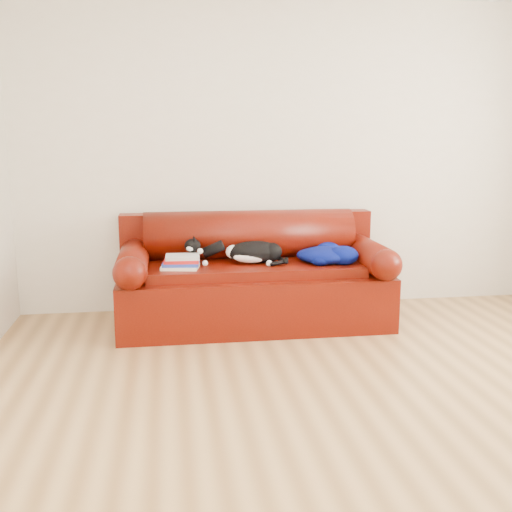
{
  "coord_description": "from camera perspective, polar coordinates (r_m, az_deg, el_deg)",
  "views": [
    {
      "loc": [
        -1.0,
        -3.07,
        1.47
      ],
      "look_at": [
        -0.34,
        1.35,
        0.58
      ],
      "focal_mm": 42.0,
      "sensor_mm": 36.0,
      "label": 1
    }
  ],
  "objects": [
    {
      "name": "ground",
      "position": [
        3.55,
        8.92,
        -13.33
      ],
      "size": [
        4.5,
        4.5,
        0.0
      ],
      "primitive_type": "plane",
      "color": "olive",
      "rests_on": "ground"
    },
    {
      "name": "room_shell",
      "position": [
        3.29,
        11.87,
        14.46
      ],
      "size": [
        4.52,
        4.02,
        2.61
      ],
      "color": "beige",
      "rests_on": "ground"
    },
    {
      "name": "sofa_base",
      "position": [
        4.78,
        -0.25,
        -3.67
      ],
      "size": [
        2.1,
        0.9,
        0.5
      ],
      "color": "#3A0602",
      "rests_on": "ground"
    },
    {
      "name": "sofa_back",
      "position": [
        4.94,
        -0.66,
        0.46
      ],
      "size": [
        2.1,
        1.01,
        0.88
      ],
      "color": "#3A0602",
      "rests_on": "ground"
    },
    {
      "name": "book_stack",
      "position": [
        4.52,
        -7.12,
        -0.57
      ],
      "size": [
        0.3,
        0.25,
        0.1
      ],
      "rotation": [
        0.0,
        0.0,
        -0.1
      ],
      "color": "white",
      "rests_on": "sofa_base"
    },
    {
      "name": "cat",
      "position": [
        4.66,
        -0.22,
        0.32
      ],
      "size": [
        0.58,
        0.32,
        0.22
      ],
      "rotation": [
        0.0,
        0.0,
        -0.22
      ],
      "color": "black",
      "rests_on": "sofa_base"
    },
    {
      "name": "blanket",
      "position": [
        4.73,
        6.69,
        0.17
      ],
      "size": [
        0.49,
        0.45,
        0.15
      ],
      "rotation": [
        0.0,
        0.0,
        -0.18
      ],
      "color": "#021248",
      "rests_on": "sofa_base"
    }
  ]
}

